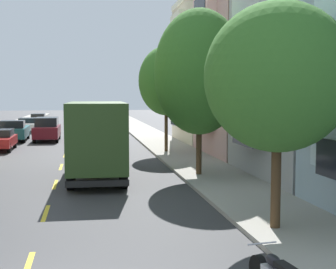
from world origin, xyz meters
The scene contains 16 objects.
ground_plane centered at (0.00, 30.00, 0.00)m, with size 160.00×160.00×0.00m, color #38383A.
sidewalk_right centered at (7.10, 28.00, 0.07)m, with size 3.20×120.00×0.14m, color #A39E93.
lane_centerline_dashes centered at (0.00, 24.50, 0.00)m, with size 0.14×47.20×0.01m.
townhouse_third_rose centered at (15.31, 20.12, 5.84)m, with size 14.04×8.14×12.08m.
townhouse_fourth_cream centered at (14.45, 28.46, 5.42)m, with size 12.32×8.14×11.24m.
street_tree_nearest centered at (6.40, 3.72, 4.24)m, with size 3.97×3.97×6.14m.
street_tree_second centered at (6.40, 12.79, 4.80)m, with size 4.10×4.10×7.51m.
street_tree_third centered at (6.40, 21.86, 4.65)m, with size 3.53×3.53×6.72m.
delivery_box_truck centered at (1.79, 13.28, 1.95)m, with size 2.58×8.14×3.44m.
parked_sedan_red centered at (-4.45, 25.41, 0.75)m, with size 1.88×4.53×1.43m.
parked_hatchback_navy centered at (4.20, 42.92, 0.76)m, with size 1.78×4.02×1.50m.
parked_sedan_white centered at (-4.49, 41.61, 0.75)m, with size 1.84×4.52×1.43m.
parked_pickup_teal centered at (-4.42, 32.03, 0.83)m, with size 2.14×5.35×1.73m.
parked_sedan_orange centered at (-4.46, 52.64, 0.75)m, with size 1.80×4.50×1.43m.
parked_wagon_forest centered at (4.43, 52.77, 0.80)m, with size 1.95×4.75×1.50m.
moving_burgundy_sedan centered at (-1.80, 31.64, 0.99)m, with size 1.95×4.80×1.93m.
Camera 1 is at (1.30, -8.61, 3.78)m, focal length 51.62 mm.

